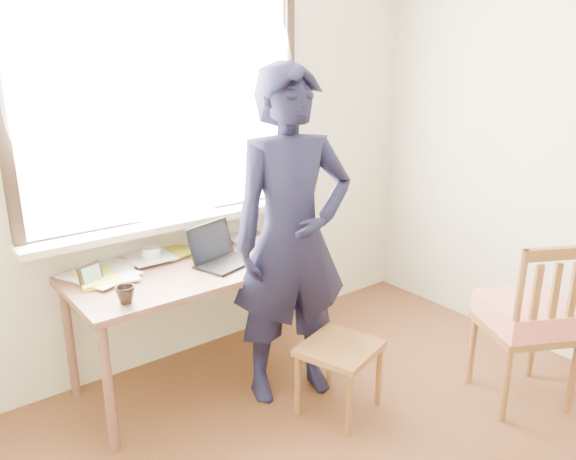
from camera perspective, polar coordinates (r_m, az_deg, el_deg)
room_shell at (r=2.08m, az=14.93°, el=9.67°), size 3.52×4.02×2.61m
desk at (r=3.27m, az=-9.66°, el=-5.00°), size 1.37×0.68×0.73m
laptop at (r=3.27m, az=-6.95°, el=-2.44°), size 0.39×0.35×0.22m
mug_white at (r=3.36m, az=-13.69°, el=-2.43°), size 0.16×0.16×0.09m
mug_dark at (r=2.85m, az=-16.17°, el=-6.35°), size 0.12×0.12×0.09m
mouse at (r=3.35m, az=-2.73°, el=-2.44°), size 0.09×0.06×0.04m
desk_clutter at (r=3.26m, az=-14.59°, el=-3.62°), size 0.79×0.52×0.04m
book_a at (r=3.27m, az=-18.41°, el=-4.04°), size 0.27×0.30×0.02m
book_b at (r=3.60m, az=-5.52°, el=-1.22°), size 0.19×0.25×0.02m
picture_frame at (r=3.12m, az=-19.42°, el=-4.36°), size 0.14×0.06×0.11m
work_chair at (r=3.12m, az=5.25°, el=-12.58°), size 0.48×0.47×0.40m
side_chair at (r=3.38m, az=23.25°, el=-8.12°), size 0.61×0.60×0.98m
person at (r=3.05m, az=0.40°, el=-0.90°), size 0.78×0.62×1.86m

